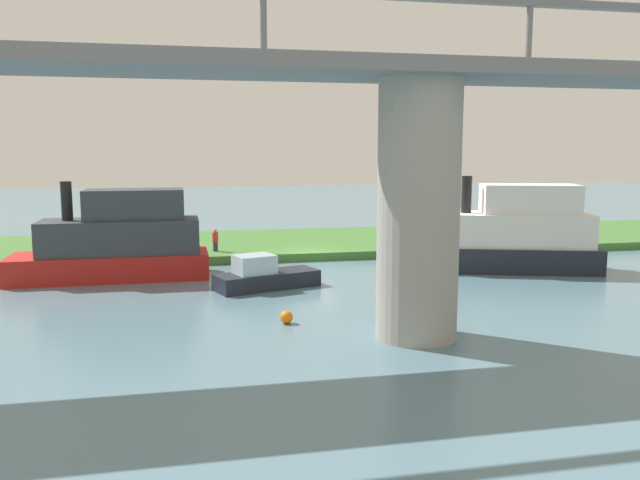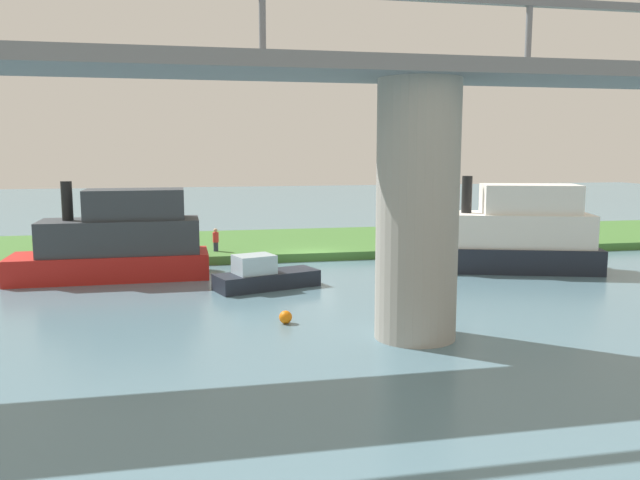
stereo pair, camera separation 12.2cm
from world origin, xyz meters
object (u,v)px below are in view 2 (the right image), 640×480
(mooring_post, at_px, (437,239))
(houseboat_blue, at_px, (117,243))
(motorboat_red, at_px, (510,236))
(marker_buoy, at_px, (286,317))
(riverboat_paddlewheel, at_px, (264,276))
(person_on_bank, at_px, (216,240))
(bridge_pylon, at_px, (417,211))

(mooring_post, relative_size, houseboat_blue, 0.11)
(motorboat_red, distance_m, houseboat_blue, 20.93)
(motorboat_red, bearing_deg, marker_buoy, 31.63)
(riverboat_paddlewheel, distance_m, houseboat_blue, 8.20)
(houseboat_blue, bearing_deg, motorboat_red, 174.59)
(motorboat_red, height_order, marker_buoy, motorboat_red)
(person_on_bank, xyz_separation_m, marker_buoy, (-1.90, 15.21, -0.95))
(person_on_bank, relative_size, mooring_post, 1.35)
(person_on_bank, xyz_separation_m, houseboat_blue, (5.21, 4.78, 0.66))
(mooring_post, xyz_separation_m, motorboat_red, (-1.95, 5.62, 0.89))
(bridge_pylon, bearing_deg, riverboat_paddlewheel, -65.13)
(person_on_bank, height_order, houseboat_blue, houseboat_blue)
(person_on_bank, height_order, marker_buoy, person_on_bank)
(marker_buoy, bearing_deg, bridge_pylon, 147.23)
(person_on_bank, height_order, motorboat_red, motorboat_red)
(houseboat_blue, distance_m, marker_buoy, 12.73)
(motorboat_red, height_order, riverboat_paddlewheel, motorboat_red)
(person_on_bank, bearing_deg, riverboat_paddlewheel, 101.95)
(bridge_pylon, xyz_separation_m, houseboat_blue, (11.30, -13.13, -2.61))
(person_on_bank, xyz_separation_m, mooring_post, (-13.68, 1.14, -0.18))
(bridge_pylon, distance_m, marker_buoy, 6.53)
(mooring_post, distance_m, houseboat_blue, 19.25)
(houseboat_blue, height_order, marker_buoy, houseboat_blue)
(bridge_pylon, height_order, motorboat_red, bridge_pylon)
(person_on_bank, relative_size, motorboat_red, 0.13)
(person_on_bank, relative_size, marker_buoy, 2.78)
(person_on_bank, height_order, riverboat_paddlewheel, person_on_bank)
(mooring_post, relative_size, motorboat_red, 0.10)
(person_on_bank, distance_m, marker_buoy, 15.36)
(bridge_pylon, distance_m, houseboat_blue, 17.52)
(person_on_bank, xyz_separation_m, motorboat_red, (-15.63, 6.75, 0.71))
(mooring_post, height_order, marker_buoy, mooring_post)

